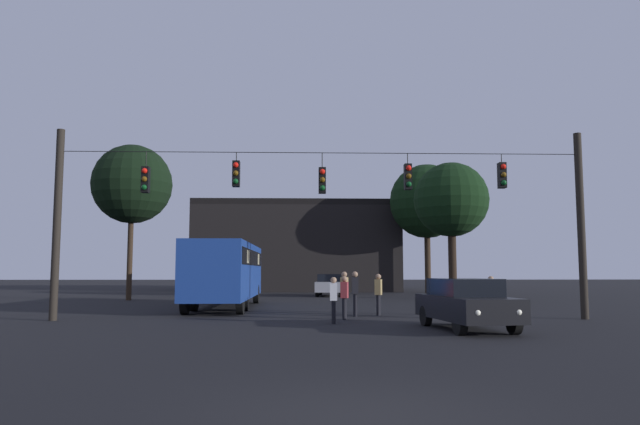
{
  "coord_description": "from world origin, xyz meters",
  "views": [
    {
      "loc": [
        -0.78,
        -7.3,
        1.76
      ],
      "look_at": [
        -0.15,
        12.45,
        3.71
      ],
      "focal_mm": 33.18,
      "sensor_mm": 36.0,
      "label": 1
    }
  ],
  "objects_px": {
    "tree_right_far": "(451,200)",
    "car_near_right": "(466,303)",
    "pedestrian_crossing_left": "(334,298)",
    "pedestrian_far_side": "(491,295)",
    "pedestrian_crossing_right": "(345,295)",
    "car_far_left": "(330,285)",
    "pedestrian_crossing_center": "(378,292)",
    "pedestrian_near_bus": "(355,291)",
    "pedestrian_trailing": "(344,290)",
    "tree_left_silhouette": "(132,184)",
    "tree_behind_building": "(427,202)",
    "city_bus": "(227,268)"
  },
  "relations": [
    {
      "from": "pedestrian_crossing_right",
      "to": "tree_behind_building",
      "type": "bearing_deg",
      "value": 71.43
    },
    {
      "from": "car_near_right",
      "to": "car_far_left",
      "type": "bearing_deg",
      "value": 97.13
    },
    {
      "from": "pedestrian_crossing_center",
      "to": "pedestrian_trailing",
      "type": "xyz_separation_m",
      "value": [
        -1.3,
        0.76,
        0.06
      ]
    },
    {
      "from": "pedestrian_crossing_left",
      "to": "pedestrian_far_side",
      "type": "height_order",
      "value": "pedestrian_far_side"
    },
    {
      "from": "car_far_left",
      "to": "pedestrian_far_side",
      "type": "xyz_separation_m",
      "value": [
        4.87,
        -19.76,
        0.08
      ]
    },
    {
      "from": "tree_right_far",
      "to": "tree_left_silhouette",
      "type": "bearing_deg",
      "value": -177.3
    },
    {
      "from": "pedestrian_crossing_left",
      "to": "pedestrian_near_bus",
      "type": "distance_m",
      "value": 3.28
    },
    {
      "from": "tree_behind_building",
      "to": "pedestrian_far_side",
      "type": "bearing_deg",
      "value": -97.12
    },
    {
      "from": "pedestrian_crossing_center",
      "to": "tree_left_silhouette",
      "type": "relative_size",
      "value": 0.17
    },
    {
      "from": "car_near_right",
      "to": "pedestrian_crossing_right",
      "type": "distance_m",
      "value": 5.11
    },
    {
      "from": "car_far_left",
      "to": "pedestrian_near_bus",
      "type": "bearing_deg",
      "value": -89.75
    },
    {
      "from": "pedestrian_trailing",
      "to": "pedestrian_crossing_right",
      "type": "bearing_deg",
      "value": -94.0
    },
    {
      "from": "pedestrian_trailing",
      "to": "pedestrian_far_side",
      "type": "distance_m",
      "value": 5.87
    },
    {
      "from": "tree_left_silhouette",
      "to": "pedestrian_crossing_center",
      "type": "bearing_deg",
      "value": -42.86
    },
    {
      "from": "city_bus",
      "to": "tree_left_silhouette",
      "type": "xyz_separation_m",
      "value": [
        -6.72,
        7.46,
        5.1
      ]
    },
    {
      "from": "city_bus",
      "to": "car_near_right",
      "type": "height_order",
      "value": "city_bus"
    },
    {
      "from": "car_near_right",
      "to": "pedestrian_crossing_right",
      "type": "bearing_deg",
      "value": 131.21
    },
    {
      "from": "pedestrian_crossing_center",
      "to": "pedestrian_crossing_right",
      "type": "bearing_deg",
      "value": -128.09
    },
    {
      "from": "pedestrian_near_bus",
      "to": "pedestrian_trailing",
      "type": "xyz_separation_m",
      "value": [
        -0.33,
        1.2,
        -0.01
      ]
    },
    {
      "from": "city_bus",
      "to": "pedestrian_crossing_right",
      "type": "distance_m",
      "value": 8.57
    },
    {
      "from": "tree_behind_building",
      "to": "pedestrian_near_bus",
      "type": "bearing_deg",
      "value": -108.51
    },
    {
      "from": "tree_right_far",
      "to": "car_near_right",
      "type": "bearing_deg",
      "value": -103.36
    },
    {
      "from": "pedestrian_crossing_left",
      "to": "pedestrian_near_bus",
      "type": "height_order",
      "value": "pedestrian_near_bus"
    },
    {
      "from": "pedestrian_far_side",
      "to": "car_far_left",
      "type": "bearing_deg",
      "value": 103.83
    },
    {
      "from": "pedestrian_near_bus",
      "to": "tree_left_silhouette",
      "type": "xyz_separation_m",
      "value": [
        -12.36,
        12.81,
        5.98
      ]
    },
    {
      "from": "pedestrian_crossing_left",
      "to": "pedestrian_far_side",
      "type": "relative_size",
      "value": 0.99
    },
    {
      "from": "car_far_left",
      "to": "tree_left_silhouette",
      "type": "relative_size",
      "value": 0.48
    },
    {
      "from": "pedestrian_trailing",
      "to": "city_bus",
      "type": "bearing_deg",
      "value": 142.0
    },
    {
      "from": "pedestrian_crossing_right",
      "to": "pedestrian_far_side",
      "type": "height_order",
      "value": "pedestrian_far_side"
    },
    {
      "from": "car_far_left",
      "to": "tree_behind_building",
      "type": "relative_size",
      "value": 0.44
    },
    {
      "from": "pedestrian_crossing_right",
      "to": "tree_behind_building",
      "type": "height_order",
      "value": "tree_behind_building"
    },
    {
      "from": "pedestrian_crossing_left",
      "to": "pedestrian_far_side",
      "type": "xyz_separation_m",
      "value": [
        5.79,
        1.45,
        0.01
      ]
    },
    {
      "from": "pedestrian_crossing_center",
      "to": "pedestrian_far_side",
      "type": "xyz_separation_m",
      "value": [
        3.82,
        -2.11,
        -0.05
      ]
    },
    {
      "from": "pedestrian_crossing_left",
      "to": "pedestrian_near_bus",
      "type": "relative_size",
      "value": 0.9
    },
    {
      "from": "tree_right_far",
      "to": "pedestrian_far_side",
      "type": "bearing_deg",
      "value": -99.49
    },
    {
      "from": "pedestrian_far_side",
      "to": "tree_right_far",
      "type": "xyz_separation_m",
      "value": [
        2.58,
        15.41,
        5.31
      ]
    },
    {
      "from": "car_near_right",
      "to": "pedestrian_far_side",
      "type": "xyz_separation_m",
      "value": [
        1.94,
        3.62,
        0.08
      ]
    },
    {
      "from": "pedestrian_far_side",
      "to": "car_near_right",
      "type": "bearing_deg",
      "value": -118.2
    },
    {
      "from": "car_far_left",
      "to": "city_bus",
      "type": "bearing_deg",
      "value": -113.6
    },
    {
      "from": "pedestrian_crossing_right",
      "to": "pedestrian_near_bus",
      "type": "distance_m",
      "value": 1.54
    },
    {
      "from": "pedestrian_trailing",
      "to": "tree_left_silhouette",
      "type": "height_order",
      "value": "tree_left_silhouette"
    },
    {
      "from": "city_bus",
      "to": "pedestrian_far_side",
      "type": "distance_m",
      "value": 12.61
    },
    {
      "from": "pedestrian_near_bus",
      "to": "pedestrian_crossing_right",
      "type": "bearing_deg",
      "value": -109.59
    },
    {
      "from": "pedestrian_crossing_center",
      "to": "tree_behind_building",
      "type": "bearing_deg",
      "value": 73.31
    },
    {
      "from": "city_bus",
      "to": "pedestrian_trailing",
      "type": "height_order",
      "value": "city_bus"
    },
    {
      "from": "city_bus",
      "to": "car_near_right",
      "type": "relative_size",
      "value": 2.45
    },
    {
      "from": "pedestrian_crossing_center",
      "to": "pedestrian_trailing",
      "type": "bearing_deg",
      "value": 149.64
    },
    {
      "from": "tree_left_silhouette",
      "to": "tree_behind_building",
      "type": "distance_m",
      "value": 23.13
    },
    {
      "from": "pedestrian_near_bus",
      "to": "tree_left_silhouette",
      "type": "bearing_deg",
      "value": 133.99
    },
    {
      "from": "city_bus",
      "to": "tree_behind_building",
      "type": "distance_m",
      "value": 23.58
    }
  ]
}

